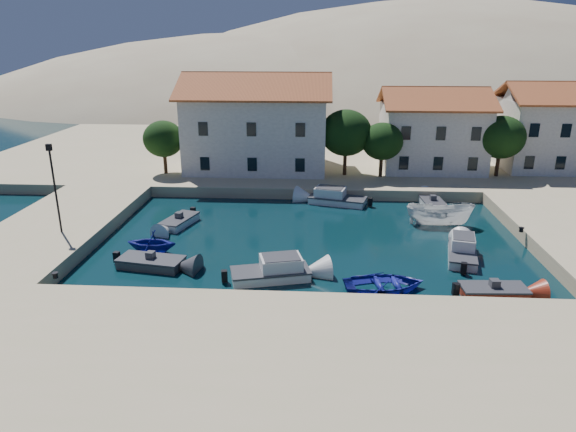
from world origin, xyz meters
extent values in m
plane|color=black|center=(0.00, 0.00, 0.00)|extent=(400.00, 400.00, 0.00)
cube|color=tan|center=(0.00, -6.00, 0.50)|extent=(52.00, 12.00, 1.00)
cube|color=tan|center=(-19.00, 10.00, 0.50)|extent=(8.00, 20.00, 1.00)
cube|color=tan|center=(2.00, 38.00, 0.50)|extent=(80.00, 36.00, 1.00)
ellipsoid|color=tan|center=(-10.00, 110.00, -20.00)|extent=(198.00, 126.00, 72.00)
ellipsoid|color=tan|center=(35.00, 130.00, -25.00)|extent=(220.00, 176.00, 99.00)
cube|color=beige|center=(-6.00, 28.00, 4.75)|extent=(14.00, 9.00, 7.50)
pyramid|color=brown|center=(-6.00, 28.00, 9.60)|extent=(14.70, 9.45, 2.20)
cube|color=beige|center=(12.00, 29.00, 4.25)|extent=(10.00, 8.00, 6.50)
pyramid|color=brown|center=(12.00, 29.00, 8.40)|extent=(10.50, 8.40, 1.80)
cube|color=beige|center=(24.00, 30.00, 4.50)|extent=(9.00, 8.00, 7.00)
pyramid|color=brown|center=(24.00, 30.00, 8.90)|extent=(9.45, 8.40, 1.80)
cylinder|color=#382314|center=(-15.00, 25.00, 2.25)|extent=(0.36, 0.36, 2.50)
ellipsoid|color=black|center=(-15.00, 25.00, 4.50)|extent=(4.00, 4.00, 3.60)
cylinder|color=#382314|center=(3.00, 25.50, 2.50)|extent=(0.36, 0.36, 3.00)
ellipsoid|color=black|center=(3.00, 25.50, 5.20)|extent=(5.00, 5.00, 4.50)
cylinder|color=#382314|center=(6.50, 25.00, 2.25)|extent=(0.36, 0.36, 2.50)
ellipsoid|color=black|center=(6.50, 25.00, 4.50)|extent=(4.00, 4.00, 3.60)
cylinder|color=#382314|center=(18.00, 26.00, 2.38)|extent=(0.36, 0.36, 2.75)
ellipsoid|color=black|center=(18.00, 26.00, 4.85)|extent=(4.60, 4.60, 4.14)
cylinder|color=black|center=(-17.50, 8.00, 4.00)|extent=(0.14, 0.14, 6.00)
cube|color=black|center=(-17.50, 8.00, 7.00)|extent=(0.35, 0.25, 0.45)
cylinder|color=black|center=(-14.30, 0.80, 1.15)|extent=(0.36, 0.36, 0.30)
cylinder|color=black|center=(8.00, 0.80, 1.15)|extent=(0.36, 0.36, 0.30)
cylinder|color=black|center=(14.70, 10.00, 1.15)|extent=(0.36, 0.36, 0.30)
cube|color=#38393E|center=(-10.12, 4.75, 0.25)|extent=(4.28, 2.45, 0.90)
cube|color=#38393E|center=(-10.12, 4.75, 0.58)|extent=(4.38, 2.50, 0.10)
cube|color=#38393E|center=(-10.12, 4.75, 0.80)|extent=(0.58, 0.58, 0.50)
cube|color=silver|center=(-2.36, 3.48, 0.25)|extent=(4.97, 3.07, 0.90)
cube|color=#38393E|center=(-2.36, 3.48, 0.58)|extent=(5.08, 3.13, 0.10)
cube|color=silver|center=(-2.36, 3.48, 0.95)|extent=(2.79, 2.24, 0.90)
imported|color=navy|center=(4.37, 2.53, 0.00)|extent=(5.15, 4.03, 0.97)
cube|color=maroon|center=(10.41, 1.99, 0.25)|extent=(3.63, 1.77, 0.90)
cube|color=#38393E|center=(10.41, 1.99, 0.58)|extent=(3.72, 1.81, 0.10)
cube|color=#38393E|center=(10.41, 1.99, 0.80)|extent=(0.52, 0.52, 0.50)
cube|color=silver|center=(10.02, 7.28, 0.25)|extent=(2.59, 4.48, 0.90)
cube|color=#38393E|center=(10.02, 7.28, 0.58)|extent=(2.64, 4.59, 0.10)
cube|color=silver|center=(10.02, 7.28, 0.95)|extent=(1.90, 2.49, 0.90)
imported|color=silver|center=(9.93, 13.86, 0.00)|extent=(5.27, 2.32, 1.99)
cube|color=silver|center=(10.36, 18.56, 0.25)|extent=(1.94, 3.74, 0.90)
cube|color=#38393E|center=(10.36, 18.56, 0.58)|extent=(1.98, 3.83, 0.10)
cube|color=#38393E|center=(10.36, 18.56, 0.80)|extent=(0.53, 0.53, 0.50)
imported|color=navy|center=(-10.82, 7.11, 0.00)|extent=(3.50, 3.06, 1.77)
cube|color=silver|center=(-10.39, 12.61, 0.25)|extent=(2.53, 3.89, 0.90)
cube|color=#38393E|center=(-10.39, 12.61, 0.58)|extent=(2.58, 3.99, 0.10)
cube|color=#38393E|center=(-10.39, 12.61, 0.80)|extent=(0.62, 0.62, 0.50)
cube|color=silver|center=(2.14, 19.00, 0.25)|extent=(5.24, 3.26, 0.90)
cube|color=#38393E|center=(2.14, 19.00, 0.58)|extent=(5.36, 3.33, 0.10)
cube|color=silver|center=(2.14, 19.00, 0.95)|extent=(2.94, 2.36, 0.90)
camera|label=1|loc=(0.45, -24.61, 13.70)|focal=32.00mm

